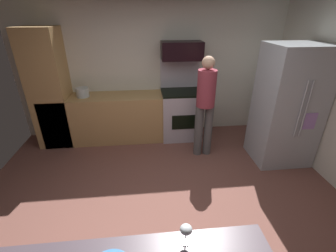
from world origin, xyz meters
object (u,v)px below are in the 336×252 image
person_cook (205,103)px  microwave (182,51)px  refrigerator (287,106)px  stock_pot (83,92)px  oven_range (181,112)px  wine_glass_mid (186,230)px

person_cook → microwave: bearing=109.1°
refrigerator → stock_pot: (-3.37, 0.98, 0.03)m
oven_range → person_cook: 0.90m
oven_range → microwave: 1.16m
person_cook → wine_glass_mid: 2.56m
wine_glass_mid → stock_pot: bearing=113.1°
microwave → oven_range: bearing=-90.0°
person_cook → oven_range: bearing=111.2°
oven_range → person_cook: size_ratio=0.88×
refrigerator → person_cook: 1.29m
microwave → refrigerator: 2.01m
oven_range → stock_pot: 1.89m
stock_pot → microwave: bearing=2.5°
refrigerator → stock_pot: size_ratio=8.38×
microwave → refrigerator: (1.54, -1.06, -0.72)m
refrigerator → oven_range: bearing=147.7°
oven_range → person_cook: (0.28, -0.72, 0.45)m
person_cook → wine_glass_mid: (-0.75, -2.45, 0.06)m
oven_range → refrigerator: bearing=-32.3°
person_cook → wine_glass_mid: size_ratio=10.57×
wine_glass_mid → stock_pot: 3.45m
stock_pot → oven_range: bearing=-0.2°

